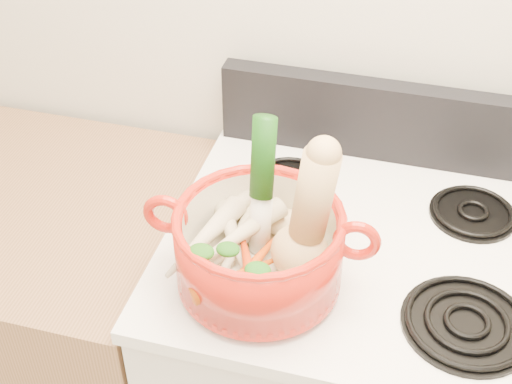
# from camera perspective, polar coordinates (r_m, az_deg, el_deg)

# --- Properties ---
(cooktop) EXTENTS (0.78, 0.67, 0.03)m
(cooktop) POSITION_cam_1_polar(r_m,az_deg,el_deg) (1.41, 8.94, -4.57)
(cooktop) COLOR white
(cooktop) RESTS_ON stove_body
(control_backsplash) EXTENTS (0.76, 0.05, 0.18)m
(control_backsplash) POSITION_cam_1_polar(r_m,az_deg,el_deg) (1.58, 10.89, 5.51)
(control_backsplash) COLOR black
(control_backsplash) RESTS_ON cooktop
(burner_front_left) EXTENTS (0.22, 0.22, 0.02)m
(burner_front_left) POSITION_cam_1_polar(r_m,az_deg,el_deg) (1.30, -0.34, -7.02)
(burner_front_left) COLOR black
(burner_front_left) RESTS_ON cooktop
(burner_front_right) EXTENTS (0.22, 0.22, 0.02)m
(burner_front_right) POSITION_cam_1_polar(r_m,az_deg,el_deg) (1.28, 16.52, -9.96)
(burner_front_right) COLOR black
(burner_front_right) RESTS_ON cooktop
(burner_back_left) EXTENTS (0.17, 0.17, 0.02)m
(burner_back_left) POSITION_cam_1_polar(r_m,az_deg,el_deg) (1.52, 2.71, 0.87)
(burner_back_left) COLOR black
(burner_back_left) RESTS_ON cooktop
(burner_back_right) EXTENTS (0.17, 0.17, 0.02)m
(burner_back_right) POSITION_cam_1_polar(r_m,az_deg,el_deg) (1.50, 16.97, -1.52)
(burner_back_right) COLOR black
(burner_back_right) RESTS_ON cooktop
(dutch_oven) EXTENTS (0.31, 0.31, 0.14)m
(dutch_oven) POSITION_cam_1_polar(r_m,az_deg,el_deg) (1.24, 0.24, -4.52)
(dutch_oven) COLOR red
(dutch_oven) RESTS_ON burner_front_left
(pot_handle_left) EXTENTS (0.08, 0.02, 0.08)m
(pot_handle_left) POSITION_cam_1_polar(r_m,az_deg,el_deg) (1.24, -7.24, -1.76)
(pot_handle_left) COLOR red
(pot_handle_left) RESTS_ON dutch_oven
(pot_handle_right) EXTENTS (0.08, 0.02, 0.08)m
(pot_handle_right) POSITION_cam_1_polar(r_m,az_deg,el_deg) (1.19, 8.07, -3.88)
(pot_handle_right) COLOR red
(pot_handle_right) RESTS_ON dutch_oven
(squash) EXTENTS (0.17, 0.15, 0.27)m
(squash) POSITION_cam_1_polar(r_m,az_deg,el_deg) (1.17, 3.68, -1.79)
(squash) COLOR tan
(squash) RESTS_ON dutch_oven
(leek) EXTENTS (0.04, 0.09, 0.28)m
(leek) POSITION_cam_1_polar(r_m,az_deg,el_deg) (1.22, 0.40, 0.47)
(leek) COLOR silver
(leek) RESTS_ON dutch_oven
(ginger) EXTENTS (0.10, 0.08, 0.04)m
(ginger) POSITION_cam_1_polar(r_m,az_deg,el_deg) (1.32, 2.40, -2.50)
(ginger) COLOR tan
(ginger) RESTS_ON dutch_oven
(parsnip_0) EXTENTS (0.06, 0.22, 0.06)m
(parsnip_0) POSITION_cam_1_polar(r_m,az_deg,el_deg) (1.28, -1.56, -4.22)
(parsnip_0) COLOR beige
(parsnip_0) RESTS_ON dutch_oven
(parsnip_1) EXTENTS (0.12, 0.20, 0.06)m
(parsnip_1) POSITION_cam_1_polar(r_m,az_deg,el_deg) (1.26, -2.23, -4.44)
(parsnip_1) COLOR beige
(parsnip_1) RESTS_ON dutch_oven
(parsnip_2) EXTENTS (0.12, 0.16, 0.05)m
(parsnip_2) POSITION_cam_1_polar(r_m,az_deg,el_deg) (1.27, -1.76, -3.70)
(parsnip_2) COLOR beige
(parsnip_2) RESTS_ON dutch_oven
(parsnip_3) EXTENTS (0.11, 0.20, 0.06)m
(parsnip_3) POSITION_cam_1_polar(r_m,az_deg,el_deg) (1.27, -4.25, -3.63)
(parsnip_3) COLOR beige
(parsnip_3) RESTS_ON dutch_oven
(parsnip_4) EXTENTS (0.11, 0.21, 0.06)m
(parsnip_4) POSITION_cam_1_polar(r_m,az_deg,el_deg) (1.30, -2.19, -1.81)
(parsnip_4) COLOR beige
(parsnip_4) RESTS_ON dutch_oven
(parsnip_5) EXTENTS (0.15, 0.20, 0.06)m
(parsnip_5) POSITION_cam_1_polar(r_m,az_deg,el_deg) (1.24, -1.58, -3.56)
(parsnip_5) COLOR beige
(parsnip_5) RESTS_ON dutch_oven
(carrot_0) EXTENTS (0.07, 0.15, 0.04)m
(carrot_0) POSITION_cam_1_polar(r_m,az_deg,el_deg) (1.25, -0.19, -5.86)
(carrot_0) COLOR red
(carrot_0) RESTS_ON dutch_oven
(carrot_1) EXTENTS (0.13, 0.14, 0.05)m
(carrot_1) POSITION_cam_1_polar(r_m,az_deg,el_deg) (1.21, -1.78, -7.02)
(carrot_1) COLOR #BD4609
(carrot_1) RESTS_ON dutch_oven
(carrot_2) EXTENTS (0.10, 0.17, 0.05)m
(carrot_2) POSITION_cam_1_polar(r_m,az_deg,el_deg) (1.21, -0.53, -6.56)
(carrot_2) COLOR red
(carrot_2) RESTS_ON dutch_oven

